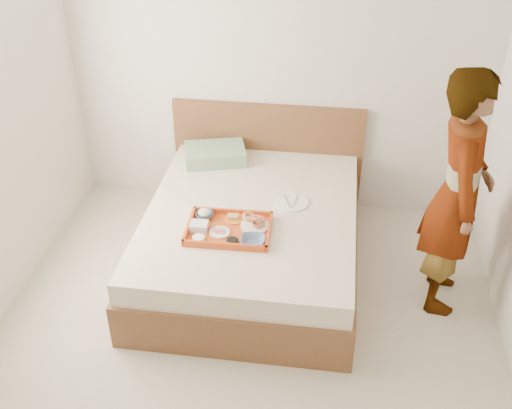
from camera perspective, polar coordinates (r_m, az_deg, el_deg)
The scene contains 16 objects.
ground at distance 4.19m, azimuth -1.53°, elevation -14.31°, with size 3.50×4.00×0.01m, color beige.
wall_back at distance 5.12m, azimuth 2.01°, elevation 12.86°, with size 3.50×0.01×2.60m, color silver.
bed at distance 4.75m, azimuth -0.43°, elevation -3.17°, with size 1.65×2.00×0.53m, color brown.
headboard at distance 5.45m, azimuth 1.08°, elevation 4.64°, with size 1.65×0.06×0.95m, color brown.
pillow at distance 5.23m, azimuth -3.80°, elevation 4.67°, with size 0.50×0.34×0.12m, color gray.
tray at distance 4.36m, azimuth -2.52°, elevation -2.25°, with size 0.59×0.43×0.05m, color #C34D1A.
prawn_plate at distance 4.39m, azimuth -0.11°, elevation -1.97°, with size 0.20×0.20×0.01m, color white.
navy_bowl_big at distance 4.23m, azimuth -0.28°, elevation -3.37°, with size 0.17×0.17×0.04m, color navy.
sauce_dish at distance 4.23m, azimuth -2.20°, elevation -3.46°, with size 0.09×0.09×0.03m, color black.
meat_plate at distance 4.34m, azimuth -3.38°, elevation -2.58°, with size 0.15×0.15×0.01m, color white.
bread_plate at distance 4.47m, azimuth -1.98°, elevation -1.33°, with size 0.14×0.14×0.01m, color orange.
salad_bowl at distance 4.49m, azimuth -4.77°, elevation -0.98°, with size 0.13×0.13×0.04m, color navy.
plastic_tub at distance 4.37m, azimuth -5.27°, elevation -2.01°, with size 0.12×0.10×0.05m, color silver.
cheese_round at distance 4.27m, azimuth -5.31°, elevation -3.15°, with size 0.09×0.09×0.03m, color white.
dinner_plate at distance 4.68m, azimuth 3.26°, elevation 0.20°, with size 0.26×0.26×0.01m, color white.
person at distance 4.33m, azimuth 18.15°, elevation 0.91°, with size 0.65×0.43×1.78m, color white.
Camera 1 is at (0.51, -2.77, 3.09)m, focal length 43.29 mm.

